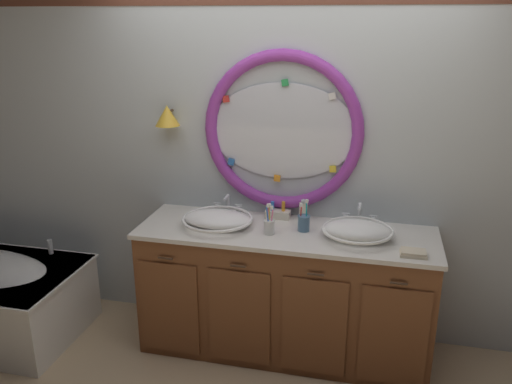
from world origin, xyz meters
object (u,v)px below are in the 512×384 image
sink_basin_left (217,219)px  sink_basin_right (357,230)px  folded_hand_towel (413,253)px  toothbrush_holder_right (304,222)px  toothbrush_holder_left (269,225)px  toiletry_basket (278,213)px  soap_dispenser (303,211)px

sink_basin_left → sink_basin_right: 0.91m
folded_hand_towel → toothbrush_holder_right: bearing=161.7°
sink_basin_right → toothbrush_holder_left: size_ratio=2.14×
toothbrush_holder_right → toiletry_basket: toothbrush_holder_right is taller
soap_dispenser → folded_hand_towel: soap_dispenser is taller
sink_basin_right → toiletry_basket: (-0.55, 0.24, -0.03)m
sink_basin_left → sink_basin_right: bearing=0.0°
toothbrush_holder_left → toiletry_basket: bearing=89.8°
soap_dispenser → toiletry_basket: 0.18m
folded_hand_towel → sink_basin_left: bearing=172.1°
sink_basin_right → toiletry_basket: size_ratio=2.65×
sink_basin_left → sink_basin_right: (0.91, 0.00, 0.01)m
toothbrush_holder_left → toothbrush_holder_right: size_ratio=0.97×
soap_dispenser → toiletry_basket: (-0.18, -0.01, -0.03)m
sink_basin_left → soap_dispenser: 0.59m
sink_basin_right → toothbrush_holder_right: size_ratio=2.08×
sink_basin_right → toothbrush_holder_left: 0.56m
sink_basin_right → soap_dispenser: (-0.38, 0.24, 0.01)m
toothbrush_holder_left → sink_basin_right: bearing=5.2°
sink_basin_right → toothbrush_holder_right: toothbrush_holder_right is taller
sink_basin_left → toothbrush_holder_right: (0.57, 0.05, 0.01)m
toothbrush_holder_left → toothbrush_holder_right: (0.21, 0.10, -0.00)m
sink_basin_left → folded_hand_towel: size_ratio=3.08×
toothbrush_holder_left → toothbrush_holder_right: bearing=26.1°
soap_dispenser → toiletry_basket: size_ratio=0.90×
toiletry_basket → toothbrush_holder_right: bearing=-41.9°
sink_basin_right → toothbrush_holder_right: (-0.35, 0.05, 0.00)m
toiletry_basket → soap_dispenser: bearing=2.4°
sink_basin_right → folded_hand_towel: (0.33, -0.17, -0.04)m
toothbrush_holder_right → toiletry_basket: size_ratio=1.27×
sink_basin_left → toothbrush_holder_left: toothbrush_holder_left is taller
sink_basin_left → toothbrush_holder_right: size_ratio=2.20×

